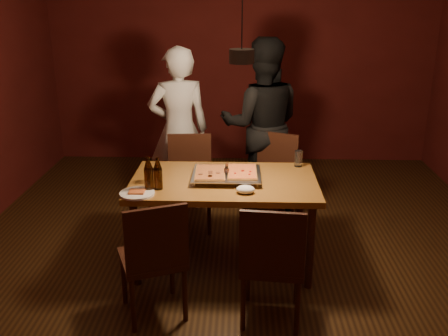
{
  "coord_description": "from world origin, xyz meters",
  "views": [
    {
      "loc": [
        0.0,
        -3.62,
        2.17
      ],
      "look_at": [
        -0.13,
        0.15,
        0.85
      ],
      "focal_mm": 40.0,
      "sensor_mm": 36.0,
      "label": 1
    }
  ],
  "objects_px": {
    "chair_near_left": "(154,250)",
    "dining_table": "(224,188)",
    "chair_near_right": "(272,255)",
    "beer_bottle_a": "(149,174)",
    "plate_slice": "(137,193)",
    "pizza_tray": "(227,176)",
    "chair_far_right": "(273,171)",
    "diner_dark": "(261,125)",
    "diner_white": "(179,130)",
    "beer_bottle_b": "(158,174)",
    "chair_far_left": "(190,173)",
    "pendant_lamp": "(242,55)"
  },
  "relations": [
    {
      "from": "chair_near_left",
      "to": "dining_table",
      "type": "bearing_deg",
      "value": 38.82
    },
    {
      "from": "chair_near_right",
      "to": "beer_bottle_a",
      "type": "xyz_separation_m",
      "value": [
        -0.91,
        0.58,
        0.35
      ]
    },
    {
      "from": "plate_slice",
      "to": "pizza_tray",
      "type": "bearing_deg",
      "value": 28.6
    },
    {
      "from": "chair_far_right",
      "to": "diner_dark",
      "type": "height_order",
      "value": "diner_dark"
    },
    {
      "from": "dining_table",
      "to": "pizza_tray",
      "type": "height_order",
      "value": "pizza_tray"
    },
    {
      "from": "chair_far_right",
      "to": "diner_white",
      "type": "bearing_deg",
      "value": 4.33
    },
    {
      "from": "beer_bottle_b",
      "to": "plate_slice",
      "type": "distance_m",
      "value": 0.22
    },
    {
      "from": "chair_near_right",
      "to": "pizza_tray",
      "type": "bearing_deg",
      "value": 116.49
    },
    {
      "from": "diner_dark",
      "to": "chair_far_right",
      "type": "bearing_deg",
      "value": 104.08
    },
    {
      "from": "chair_far_left",
      "to": "pizza_tray",
      "type": "xyz_separation_m",
      "value": [
        0.38,
        -0.72,
        0.24
      ]
    },
    {
      "from": "chair_far_left",
      "to": "beer_bottle_a",
      "type": "height_order",
      "value": "beer_bottle_a"
    },
    {
      "from": "dining_table",
      "to": "pizza_tray",
      "type": "bearing_deg",
      "value": 50.25
    },
    {
      "from": "chair_far_right",
      "to": "chair_near_right",
      "type": "xyz_separation_m",
      "value": [
        -0.1,
        -1.66,
        0.0
      ]
    },
    {
      "from": "dining_table",
      "to": "pizza_tray",
      "type": "xyz_separation_m",
      "value": [
        0.02,
        0.02,
        0.1
      ]
    },
    {
      "from": "diner_white",
      "to": "pendant_lamp",
      "type": "distance_m",
      "value": 1.72
    },
    {
      "from": "chair_far_right",
      "to": "beer_bottle_a",
      "type": "height_order",
      "value": "beer_bottle_a"
    },
    {
      "from": "dining_table",
      "to": "diner_dark",
      "type": "height_order",
      "value": "diner_dark"
    },
    {
      "from": "diner_white",
      "to": "chair_near_left",
      "type": "bearing_deg",
      "value": 77.92
    },
    {
      "from": "pizza_tray",
      "to": "pendant_lamp",
      "type": "bearing_deg",
      "value": -54.42
    },
    {
      "from": "chair_far_left",
      "to": "pizza_tray",
      "type": "relative_size",
      "value": 0.88
    },
    {
      "from": "dining_table",
      "to": "diner_white",
      "type": "distance_m",
      "value": 1.28
    },
    {
      "from": "dining_table",
      "to": "pizza_tray",
      "type": "distance_m",
      "value": 0.1
    },
    {
      "from": "diner_white",
      "to": "diner_dark",
      "type": "xyz_separation_m",
      "value": [
        0.85,
        0.09,
        0.04
      ]
    },
    {
      "from": "chair_far_right",
      "to": "chair_near_right",
      "type": "relative_size",
      "value": 1.14
    },
    {
      "from": "chair_near_left",
      "to": "beer_bottle_b",
      "type": "bearing_deg",
      "value": 72.88
    },
    {
      "from": "chair_near_right",
      "to": "beer_bottle_b",
      "type": "height_order",
      "value": "beer_bottle_b"
    },
    {
      "from": "dining_table",
      "to": "pendant_lamp",
      "type": "bearing_deg",
      "value": -49.26
    },
    {
      "from": "diner_white",
      "to": "chair_far_left",
      "type": "bearing_deg",
      "value": 95.49
    },
    {
      "from": "dining_table",
      "to": "plate_slice",
      "type": "height_order",
      "value": "plate_slice"
    },
    {
      "from": "diner_white",
      "to": "chair_near_right",
      "type": "bearing_deg",
      "value": 99.21
    },
    {
      "from": "pendant_lamp",
      "to": "beer_bottle_a",
      "type": "bearing_deg",
      "value": -171.7
    },
    {
      "from": "chair_far_right",
      "to": "diner_dark",
      "type": "relative_size",
      "value": 0.31
    },
    {
      "from": "diner_white",
      "to": "pendant_lamp",
      "type": "height_order",
      "value": "pendant_lamp"
    },
    {
      "from": "beer_bottle_a",
      "to": "plate_slice",
      "type": "relative_size",
      "value": 1.02
    },
    {
      "from": "dining_table",
      "to": "chair_near_right",
      "type": "bearing_deg",
      "value": -67.42
    },
    {
      "from": "beer_bottle_a",
      "to": "beer_bottle_b",
      "type": "xyz_separation_m",
      "value": [
        0.06,
        0.03,
        -0.01
      ]
    },
    {
      "from": "dining_table",
      "to": "chair_far_right",
      "type": "bearing_deg",
      "value": 61.17
    },
    {
      "from": "dining_table",
      "to": "beer_bottle_a",
      "type": "bearing_deg",
      "value": -155.68
    },
    {
      "from": "diner_white",
      "to": "pizza_tray",
      "type": "bearing_deg",
      "value": 100.84
    },
    {
      "from": "chair_far_right",
      "to": "beer_bottle_a",
      "type": "xyz_separation_m",
      "value": [
        -1.01,
        -1.08,
        0.35
      ]
    },
    {
      "from": "pizza_tray",
      "to": "diner_white",
      "type": "height_order",
      "value": "diner_white"
    },
    {
      "from": "chair_far_left",
      "to": "diner_white",
      "type": "height_order",
      "value": "diner_white"
    },
    {
      "from": "chair_near_right",
      "to": "beer_bottle_b",
      "type": "distance_m",
      "value": 1.1
    },
    {
      "from": "beer_bottle_a",
      "to": "pendant_lamp",
      "type": "height_order",
      "value": "pendant_lamp"
    },
    {
      "from": "dining_table",
      "to": "chair_far_right",
      "type": "relative_size",
      "value": 2.7
    },
    {
      "from": "beer_bottle_b",
      "to": "diner_dark",
      "type": "bearing_deg",
      "value": 60.3
    },
    {
      "from": "chair_near_left",
      "to": "chair_near_right",
      "type": "bearing_deg",
      "value": -24.73
    },
    {
      "from": "dining_table",
      "to": "chair_near_right",
      "type": "height_order",
      "value": "chair_near_right"
    },
    {
      "from": "dining_table",
      "to": "beer_bottle_b",
      "type": "height_order",
      "value": "beer_bottle_b"
    },
    {
      "from": "chair_near_right",
      "to": "beer_bottle_a",
      "type": "height_order",
      "value": "beer_bottle_a"
    }
  ]
}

